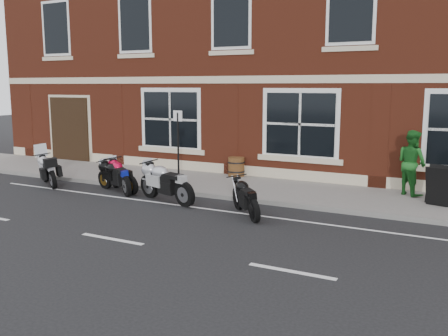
{
  "coord_description": "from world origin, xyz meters",
  "views": [
    {
      "loc": [
        6.8,
        -10.87,
        3.2
      ],
      "look_at": [
        0.25,
        1.6,
        0.87
      ],
      "focal_mm": 40.0,
      "sensor_mm": 36.0,
      "label": 1
    }
  ],
  "objects_px": {
    "moto_sport_red": "(121,175)",
    "moto_sport_silver": "(166,181)",
    "moto_sport_black": "(117,175)",
    "pedestrian_right": "(412,163)",
    "moto_touring_silver": "(49,169)",
    "parking_sign": "(178,142)",
    "a_board_sign": "(439,186)",
    "barrel_planter": "(236,167)",
    "moto_naked_black": "(246,196)"
  },
  "relations": [
    {
      "from": "moto_sport_red",
      "to": "moto_sport_silver",
      "type": "height_order",
      "value": "moto_sport_silver"
    },
    {
      "from": "moto_sport_black",
      "to": "pedestrian_right",
      "type": "distance_m",
      "value": 8.65
    },
    {
      "from": "moto_touring_silver",
      "to": "moto_sport_red",
      "type": "height_order",
      "value": "moto_touring_silver"
    },
    {
      "from": "moto_sport_red",
      "to": "parking_sign",
      "type": "relative_size",
      "value": 0.73
    },
    {
      "from": "moto_sport_silver",
      "to": "pedestrian_right",
      "type": "distance_m",
      "value": 6.94
    },
    {
      "from": "moto_touring_silver",
      "to": "moto_sport_red",
      "type": "distance_m",
      "value": 2.76
    },
    {
      "from": "moto_touring_silver",
      "to": "moto_sport_red",
      "type": "xyz_separation_m",
      "value": [
        2.74,
        0.27,
        -0.01
      ]
    },
    {
      "from": "a_board_sign",
      "to": "barrel_planter",
      "type": "height_order",
      "value": "a_board_sign"
    },
    {
      "from": "moto_naked_black",
      "to": "parking_sign",
      "type": "bearing_deg",
      "value": 105.6
    },
    {
      "from": "moto_touring_silver",
      "to": "moto_sport_red",
      "type": "bearing_deg",
      "value": -51.85
    },
    {
      "from": "moto_sport_black",
      "to": "pedestrian_right",
      "type": "xyz_separation_m",
      "value": [
        8.07,
        3.06,
        0.56
      ]
    },
    {
      "from": "pedestrian_right",
      "to": "a_board_sign",
      "type": "bearing_deg",
      "value": 170.03
    },
    {
      "from": "moto_sport_red",
      "to": "barrel_planter",
      "type": "xyz_separation_m",
      "value": [
        2.24,
        3.4,
        -0.07
      ]
    },
    {
      "from": "parking_sign",
      "to": "moto_sport_red",
      "type": "bearing_deg",
      "value": -132.48
    },
    {
      "from": "moto_touring_silver",
      "to": "parking_sign",
      "type": "height_order",
      "value": "parking_sign"
    },
    {
      "from": "moto_sport_red",
      "to": "a_board_sign",
      "type": "distance_m",
      "value": 9.01
    },
    {
      "from": "moto_sport_silver",
      "to": "barrel_planter",
      "type": "xyz_separation_m",
      "value": [
        0.25,
        3.89,
        -0.13
      ]
    },
    {
      "from": "moto_sport_black",
      "to": "moto_sport_silver",
      "type": "height_order",
      "value": "moto_sport_silver"
    },
    {
      "from": "moto_sport_red",
      "to": "moto_sport_silver",
      "type": "xyz_separation_m",
      "value": [
        2.0,
        -0.49,
        0.06
      ]
    },
    {
      "from": "moto_touring_silver",
      "to": "moto_sport_black",
      "type": "height_order",
      "value": "moto_touring_silver"
    },
    {
      "from": "moto_touring_silver",
      "to": "moto_naked_black",
      "type": "bearing_deg",
      "value": -61.48
    },
    {
      "from": "a_board_sign",
      "to": "parking_sign",
      "type": "xyz_separation_m",
      "value": [
        -7.49,
        -0.79,
        0.82
      ]
    },
    {
      "from": "parking_sign",
      "to": "moto_sport_black",
      "type": "bearing_deg",
      "value": -134.03
    },
    {
      "from": "moto_touring_silver",
      "to": "a_board_sign",
      "type": "relative_size",
      "value": 1.66
    },
    {
      "from": "moto_touring_silver",
      "to": "moto_sport_red",
      "type": "relative_size",
      "value": 1.02
    },
    {
      "from": "parking_sign",
      "to": "moto_naked_black",
      "type": "bearing_deg",
      "value": -27.63
    },
    {
      "from": "moto_sport_red",
      "to": "a_board_sign",
      "type": "relative_size",
      "value": 1.64
    },
    {
      "from": "moto_sport_red",
      "to": "moto_naked_black",
      "type": "xyz_separation_m",
      "value": [
        4.59,
        -0.78,
        -0.03
      ]
    },
    {
      "from": "barrel_planter",
      "to": "moto_touring_silver",
      "type": "bearing_deg",
      "value": -143.6
    },
    {
      "from": "barrel_planter",
      "to": "a_board_sign",
      "type": "bearing_deg",
      "value": -11.89
    },
    {
      "from": "barrel_planter",
      "to": "parking_sign",
      "type": "relative_size",
      "value": 0.28
    },
    {
      "from": "moto_sport_black",
      "to": "a_board_sign",
      "type": "height_order",
      "value": "a_board_sign"
    },
    {
      "from": "a_board_sign",
      "to": "moto_naked_black",
      "type": "bearing_deg",
      "value": -132.19
    },
    {
      "from": "pedestrian_right",
      "to": "moto_sport_red",
      "type": "bearing_deg",
      "value": 61.58
    },
    {
      "from": "moto_touring_silver",
      "to": "a_board_sign",
      "type": "height_order",
      "value": "moto_touring_silver"
    },
    {
      "from": "moto_sport_silver",
      "to": "a_board_sign",
      "type": "distance_m",
      "value": 7.23
    },
    {
      "from": "moto_touring_silver",
      "to": "a_board_sign",
      "type": "xyz_separation_m",
      "value": [
        11.52,
        2.3,
        0.11
      ]
    },
    {
      "from": "a_board_sign",
      "to": "moto_sport_silver",
      "type": "bearing_deg",
      "value": -145.68
    },
    {
      "from": "moto_sport_silver",
      "to": "a_board_sign",
      "type": "xyz_separation_m",
      "value": [
        6.78,
        2.52,
        0.06
      ]
    },
    {
      "from": "moto_sport_silver",
      "to": "moto_sport_black",
      "type": "bearing_deg",
      "value": 95.42
    },
    {
      "from": "moto_sport_red",
      "to": "moto_naked_black",
      "type": "relative_size",
      "value": 1.16
    },
    {
      "from": "moto_naked_black",
      "to": "a_board_sign",
      "type": "xyz_separation_m",
      "value": [
        4.19,
        2.81,
        0.15
      ]
    },
    {
      "from": "moto_sport_red",
      "to": "moto_sport_black",
      "type": "bearing_deg",
      "value": 143.59
    },
    {
      "from": "moto_sport_red",
      "to": "moto_touring_silver",
      "type": "bearing_deg",
      "value": 131.95
    },
    {
      "from": "moto_sport_silver",
      "to": "barrel_planter",
      "type": "distance_m",
      "value": 3.9
    },
    {
      "from": "moto_sport_red",
      "to": "pedestrian_right",
      "type": "xyz_separation_m",
      "value": [
        7.96,
        3.02,
        0.53
      ]
    },
    {
      "from": "moto_sport_black",
      "to": "moto_sport_silver",
      "type": "bearing_deg",
      "value": -87.1
    },
    {
      "from": "a_board_sign",
      "to": "barrel_planter",
      "type": "distance_m",
      "value": 6.68
    },
    {
      "from": "moto_sport_black",
      "to": "barrel_planter",
      "type": "relative_size",
      "value": 2.86
    },
    {
      "from": "moto_naked_black",
      "to": "barrel_planter",
      "type": "bearing_deg",
      "value": 76.28
    }
  ]
}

